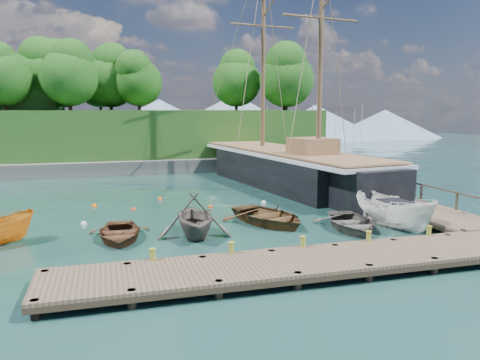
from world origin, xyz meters
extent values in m
plane|color=#183A31|center=(0.00, 0.00, 0.00)|extent=(160.00, 160.00, 0.00)
cube|color=brown|center=(2.00, -6.50, 0.54)|extent=(20.00, 3.20, 0.12)
cube|color=#2E251A|center=(2.00, -6.50, 0.38)|extent=(20.00, 3.20, 0.20)
cylinder|color=#2E251A|center=(-7.70, -7.80, 0.05)|extent=(0.28, 0.28, 1.10)
cylinder|color=#2E251A|center=(-7.70, -5.20, 0.05)|extent=(0.28, 0.28, 1.10)
cube|color=brown|center=(11.50, 7.00, 0.54)|extent=(3.20, 24.00, 0.12)
cube|color=#2E251A|center=(11.50, 7.00, 0.38)|extent=(3.20, 24.00, 0.20)
cylinder|color=#2E251A|center=(10.20, -4.70, 0.05)|extent=(0.28, 0.28, 1.10)
cylinder|color=#2E251A|center=(10.20, 18.70, 0.05)|extent=(0.28, 0.28, 1.10)
cylinder|color=#2E251A|center=(12.80, 18.70, 0.05)|extent=(0.28, 0.28, 1.10)
cylinder|color=olive|center=(-4.00, -5.10, 0.00)|extent=(0.26, 0.26, 0.45)
cylinder|color=olive|center=(-1.00, -5.10, 0.00)|extent=(0.26, 0.26, 0.45)
cylinder|color=olive|center=(2.00, -5.10, 0.00)|extent=(0.26, 0.26, 0.45)
cylinder|color=olive|center=(5.00, -5.10, 0.00)|extent=(0.26, 0.26, 0.45)
cylinder|color=olive|center=(8.00, -5.10, 0.00)|extent=(0.26, 0.26, 0.45)
imported|color=#52311E|center=(-5.04, 0.33, 0.00)|extent=(3.15, 4.28, 0.86)
imported|color=#5D544C|center=(-1.51, -0.15, 0.00)|extent=(4.03, 4.56, 2.24)
imported|color=#4E351C|center=(2.78, 1.23, 0.00)|extent=(5.14, 6.08, 1.07)
imported|color=#58514A|center=(6.46, -1.09, 0.00)|extent=(4.08, 5.11, 0.95)
imported|color=white|center=(8.74, -1.47, 0.00)|extent=(2.97, 5.45, 1.99)
cube|color=black|center=(8.46, 12.67, 0.92)|extent=(7.80, 17.47, 3.51)
cube|color=black|center=(6.93, 23.40, 0.92)|extent=(3.73, 5.67, 3.16)
cube|color=black|center=(9.82, 3.12, 0.92)|extent=(4.41, 4.84, 3.33)
cube|color=silver|center=(8.46, 12.67, 2.60)|extent=(8.60, 22.73, 0.25)
cube|color=brown|center=(8.46, 12.67, 2.85)|extent=(8.05, 22.19, 0.12)
cube|color=brown|center=(8.97, 9.09, 3.45)|extent=(3.13, 3.36, 1.20)
cylinder|color=brown|center=(6.41, 27.07, 4.05)|extent=(1.21, 6.86, 1.69)
cylinder|color=brown|center=(7.85, 16.96, 12.16)|extent=(0.36, 0.36, 18.62)
cylinder|color=brown|center=(9.07, 8.37, 11.42)|extent=(0.36, 0.36, 17.13)
cylinder|color=#8C7A59|center=(6.92, 23.50, 12.33)|extent=(1.86, 12.75, 10.81)
sphere|color=white|center=(-6.76, 3.79, 0.00)|extent=(0.34, 0.34, 0.34)
sphere|color=red|center=(-3.98, 6.77, 0.00)|extent=(0.30, 0.30, 0.30)
sphere|color=#D54E14|center=(0.70, 6.14, 0.00)|extent=(0.32, 0.32, 0.32)
sphere|color=silver|center=(4.37, 6.58, 0.00)|extent=(0.33, 0.33, 0.33)
sphere|color=#F96300|center=(-6.29, 8.52, 0.00)|extent=(0.34, 0.34, 0.34)
sphere|color=#F56A02|center=(-2.02, 9.77, 0.00)|extent=(0.29, 0.29, 0.29)
cube|color=#474744|center=(-8.00, 24.00, 0.60)|extent=(50.00, 4.00, 1.40)
cube|color=#214F1D|center=(-8.00, 30.00, 3.00)|extent=(50.00, 14.00, 6.00)
cylinder|color=#382616|center=(-14.18, 26.81, 6.70)|extent=(0.36, 0.36, 1.40)
sphere|color=#134013|center=(-14.18, 26.81, 8.96)|extent=(5.02, 5.02, 5.02)
cylinder|color=#382616|center=(13.91, 26.65, 6.70)|extent=(0.36, 0.36, 1.40)
sphere|color=#134013|center=(13.91, 26.65, 9.30)|extent=(6.00, 6.00, 6.00)
cylinder|color=#382616|center=(-1.61, 31.21, 6.70)|extent=(0.36, 0.36, 1.40)
sphere|color=#134013|center=(-1.61, 31.21, 9.00)|extent=(5.13, 5.13, 5.13)
cylinder|color=#382616|center=(-10.15, 30.20, 6.70)|extent=(0.36, 0.36, 1.40)
sphere|color=#134013|center=(-10.15, 30.20, 9.24)|extent=(5.82, 5.82, 5.82)
cylinder|color=#382616|center=(-4.58, 33.35, 6.70)|extent=(0.36, 0.36, 1.40)
sphere|color=#134013|center=(-4.58, 33.35, 9.32)|extent=(6.05, 6.05, 6.05)
cylinder|color=#382616|center=(14.09, 27.65, 6.70)|extent=(0.36, 0.36, 1.40)
sphere|color=#134013|center=(14.09, 27.65, 8.87)|extent=(4.77, 4.77, 4.77)
cylinder|color=#382616|center=(-8.51, 26.55, 6.70)|extent=(0.36, 0.36, 1.40)
sphere|color=#134013|center=(-8.51, 26.55, 9.11)|extent=(5.47, 5.47, 5.47)
cylinder|color=#382616|center=(9.27, 30.39, 6.70)|extent=(0.36, 0.36, 1.40)
sphere|color=#134013|center=(9.27, 30.39, 9.14)|extent=(5.55, 5.55, 5.55)
cylinder|color=#382616|center=(-10.01, 37.76, 6.70)|extent=(0.36, 0.36, 1.40)
sphere|color=#134013|center=(-10.01, 37.76, 9.39)|extent=(6.25, 6.25, 6.25)
cylinder|color=#382616|center=(-5.73, 38.37, 6.70)|extent=(0.36, 0.36, 1.40)
sphere|color=#134013|center=(-5.73, 38.37, 9.26)|extent=(5.89, 5.89, 5.89)
cylinder|color=#382616|center=(-11.90, 31.02, 6.70)|extent=(0.36, 0.36, 1.40)
sphere|color=#134013|center=(-11.90, 31.02, 9.33)|extent=(6.08, 6.08, 6.08)
cone|color=#728CA5|center=(20.00, 70.00, 4.50)|extent=(36.00, 36.00, 9.00)
cone|color=#728CA5|center=(38.00, 70.00, 3.50)|extent=(28.00, 28.00, 7.00)
cone|color=#728CA5|center=(5.00, 70.00, 4.00)|extent=(32.00, 32.00, 8.00)
cone|color=#728CA5|center=(55.00, 70.00, 3.00)|extent=(24.00, 24.00, 6.00)
camera|label=1|loc=(-5.55, -21.92, 6.11)|focal=35.00mm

